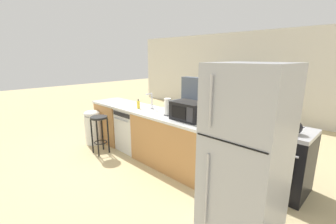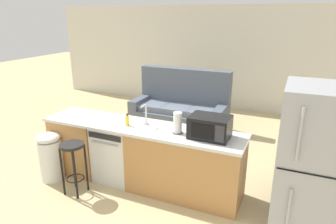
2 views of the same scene
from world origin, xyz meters
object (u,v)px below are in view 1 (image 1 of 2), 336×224
at_px(microwave, 189,111).
at_px(paper_towel_roll, 168,107).
at_px(trash_bin, 93,127).
at_px(couch, 206,112).
at_px(dishwasher, 134,129).
at_px(stove_range, 280,159).
at_px(soap_bottle, 138,105).
at_px(bar_stool, 99,127).
at_px(refrigerator, 246,153).
at_px(kettle, 295,127).

distance_m(microwave, paper_towel_roll, 0.42).
bearing_deg(trash_bin, couch, 70.47).
height_order(dishwasher, stove_range, stove_range).
distance_m(dishwasher, soap_bottle, 0.60).
bearing_deg(paper_towel_roll, bar_stool, -156.50).
xyz_separation_m(dishwasher, soap_bottle, (0.23, -0.06, 0.55)).
bearing_deg(microwave, refrigerator, -24.56).
distance_m(stove_range, refrigerator, 1.18).
height_order(stove_range, paper_towel_roll, paper_towel_roll).
xyz_separation_m(paper_towel_roll, kettle, (1.79, 0.45, -0.05)).
bearing_deg(trash_bin, refrigerator, -1.74).
relative_size(stove_range, paper_towel_roll, 3.19).
xyz_separation_m(paper_towel_roll, soap_bottle, (-0.74, -0.03, -0.07)).
bearing_deg(stove_range, refrigerator, -90.01).
distance_m(refrigerator, trash_bin, 3.53).
xyz_separation_m(dishwasher, bar_stool, (-0.31, -0.59, 0.11)).
xyz_separation_m(dishwasher, microwave, (1.40, -0.00, 0.62)).
height_order(dishwasher, bar_stool, dishwasher).
distance_m(soap_bottle, bar_stool, 0.88).
relative_size(stove_range, couch, 0.45).
bearing_deg(couch, dishwasher, -92.44).
bearing_deg(couch, trash_bin, -109.53).
bearing_deg(stove_range, bar_stool, -158.61).
xyz_separation_m(microwave, trash_bin, (-2.29, -0.44, -0.66)).
bearing_deg(soap_bottle, refrigerator, -11.65).
relative_size(stove_range, kettle, 4.39).
distance_m(microwave, couch, 2.76).
bearing_deg(trash_bin, bar_stool, -14.62).
distance_m(refrigerator, bar_stool, 2.94).
bearing_deg(trash_bin, dishwasher, 26.52).
xyz_separation_m(refrigerator, couch, (-2.50, 2.89, -0.50)).
bearing_deg(soap_bottle, stove_range, 14.47).
bearing_deg(refrigerator, bar_stool, -179.14).
bearing_deg(couch, microwave, -60.97).
height_order(refrigerator, microwave, refrigerator).
height_order(stove_range, bar_stool, stove_range).
bearing_deg(kettle, trash_bin, -166.68).
bearing_deg(bar_stool, couch, 81.98).
height_order(soap_bottle, trash_bin, soap_bottle).
xyz_separation_m(paper_towel_roll, bar_stool, (-1.29, -0.56, -0.50)).
xyz_separation_m(dishwasher, refrigerator, (2.60, -0.55, 0.47)).
height_order(bar_stool, trash_bin, same).
bearing_deg(microwave, soap_bottle, -177.02).
bearing_deg(dishwasher, soap_bottle, -14.79).
distance_m(stove_range, couch, 3.08).
xyz_separation_m(refrigerator, microwave, (-1.20, 0.55, 0.14)).
height_order(trash_bin, couch, couch).
xyz_separation_m(dishwasher, kettle, (2.77, 0.42, 0.56)).
bearing_deg(microwave, dishwasher, 179.95).
height_order(microwave, kettle, microwave).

